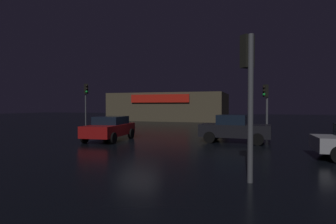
{
  "coord_description": "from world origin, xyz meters",
  "views": [
    {
      "loc": [
        6.73,
        -15.2,
        2.19
      ],
      "look_at": [
        0.91,
        3.05,
        1.75
      ],
      "focal_mm": 29.7,
      "sensor_mm": 36.0,
      "label": 1
    }
  ],
  "objects_px": {
    "store_building": "(170,107)",
    "traffic_signal_main": "(86,95)",
    "traffic_signal_opposite": "(266,100)",
    "car_near": "(110,128)",
    "traffic_signal_cross_left": "(248,80)",
    "car_far": "(234,129)"
  },
  "relations": [
    {
      "from": "traffic_signal_main",
      "to": "traffic_signal_opposite",
      "type": "bearing_deg",
      "value": 2.38
    },
    {
      "from": "traffic_signal_main",
      "to": "traffic_signal_cross_left",
      "type": "xyz_separation_m",
      "value": [
        14.47,
        -13.4,
        -0.26
      ]
    },
    {
      "from": "traffic_signal_opposite",
      "to": "car_near",
      "type": "distance_m",
      "value": 11.82
    },
    {
      "from": "store_building",
      "to": "traffic_signal_cross_left",
      "type": "bearing_deg",
      "value": -69.09
    },
    {
      "from": "traffic_signal_opposite",
      "to": "car_far",
      "type": "distance_m",
      "value": 5.94
    },
    {
      "from": "traffic_signal_opposite",
      "to": "traffic_signal_cross_left",
      "type": "xyz_separation_m",
      "value": [
        -0.92,
        -14.04,
        0.27
      ]
    },
    {
      "from": "traffic_signal_main",
      "to": "car_near",
      "type": "bearing_deg",
      "value": -46.26
    },
    {
      "from": "traffic_signal_main",
      "to": "store_building",
      "type": "bearing_deg",
      "value": 83.72
    },
    {
      "from": "store_building",
      "to": "traffic_signal_cross_left",
      "type": "distance_m",
      "value": 34.7
    },
    {
      "from": "car_near",
      "to": "car_far",
      "type": "bearing_deg",
      "value": 11.27
    },
    {
      "from": "car_far",
      "to": "car_near",
      "type": "bearing_deg",
      "value": -168.73
    },
    {
      "from": "store_building",
      "to": "traffic_signal_main",
      "type": "height_order",
      "value": "traffic_signal_main"
    },
    {
      "from": "traffic_signal_opposite",
      "to": "traffic_signal_main",
      "type": "bearing_deg",
      "value": -177.62
    },
    {
      "from": "traffic_signal_cross_left",
      "to": "traffic_signal_opposite",
      "type": "bearing_deg",
      "value": 86.26
    },
    {
      "from": "traffic_signal_opposite",
      "to": "traffic_signal_cross_left",
      "type": "bearing_deg",
      "value": -93.74
    },
    {
      "from": "car_far",
      "to": "store_building",
      "type": "bearing_deg",
      "value": 115.62
    },
    {
      "from": "car_near",
      "to": "traffic_signal_main",
      "type": "bearing_deg",
      "value": 133.74
    },
    {
      "from": "traffic_signal_opposite",
      "to": "traffic_signal_cross_left",
      "type": "distance_m",
      "value": 14.08
    },
    {
      "from": "traffic_signal_main",
      "to": "car_near",
      "type": "xyz_separation_m",
      "value": [
        5.9,
        -6.16,
        -2.4
      ]
    },
    {
      "from": "store_building",
      "to": "traffic_signal_cross_left",
      "type": "height_order",
      "value": "traffic_signal_cross_left"
    },
    {
      "from": "store_building",
      "to": "car_far",
      "type": "relative_size",
      "value": 4.0
    },
    {
      "from": "traffic_signal_main",
      "to": "car_near",
      "type": "distance_m",
      "value": 8.86
    }
  ]
}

